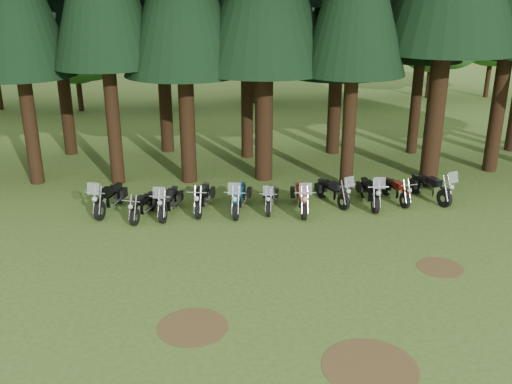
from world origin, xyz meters
The scene contains 21 objects.
ground centered at (0.00, 0.00, 0.00)m, with size 120.00×120.00×0.00m, color #3B5B20.
decid_2 centered at (-10.43, 24.78, 4.95)m, with size 6.72×6.53×8.40m.
decid_3 centered at (-4.71, 25.13, 4.51)m, with size 6.12×5.95×7.65m.
decid_4 centered at (1.58, 26.32, 4.37)m, with size 5.93×5.76×7.41m.
decid_5 centered at (8.29, 25.71, 6.23)m, with size 8.45×8.21×10.56m.
decid_6 centered at (14.85, 27.01, 5.20)m, with size 7.06×6.86×8.82m.
decid_7 centered at (19.46, 26.83, 6.22)m, with size 8.44×8.20×10.55m.
dirt_patch_0 centered at (-3.00, -2.00, 0.01)m, with size 1.80×1.80×0.01m, color #4C3D1E.
dirt_patch_1 centered at (4.50, 0.50, 0.01)m, with size 1.40×1.40×0.01m, color #4C3D1E.
dirt_patch_2 centered at (1.00, -4.00, 0.01)m, with size 2.20×2.20×0.01m, color #4C3D1E.
motorcycle_0 centered at (-6.17, 6.11, 0.52)m, with size 1.00×2.42×1.54m.
motorcycle_1 centered at (-4.85, 5.40, 0.44)m, with size 0.82×2.03×0.86m.
motorcycle_2 centered at (-3.92, 5.59, 0.49)m, with size 0.82×2.34×1.48m.
motorcycle_3 centered at (-2.66, 5.90, 0.49)m, with size 0.59×2.32×0.95m.
motorcycle_4 centered at (-1.28, 5.64, 0.52)m, with size 0.82×2.46×1.55m.
motorcycle_5 centered at (-0.11, 5.74, 0.43)m, with size 0.63×2.05×1.29m.
motorcycle_6 centered at (1.06, 5.43, 0.51)m, with size 0.51×2.43×1.53m.
motorcycle_7 centered at (2.42, 6.13, 0.47)m, with size 1.06×2.19×1.41m.
motorcycle_8 centered at (3.81, 5.80, 0.51)m, with size 0.46×2.42×1.53m.
motorcycle_9 centered at (4.95, 6.12, 0.44)m, with size 0.50×2.10×0.86m.
motorcycle_10 centered at (6.36, 6.11, 0.51)m, with size 1.11×2.36×1.52m.
Camera 1 is at (-2.61, -14.42, 8.14)m, focal length 40.00 mm.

